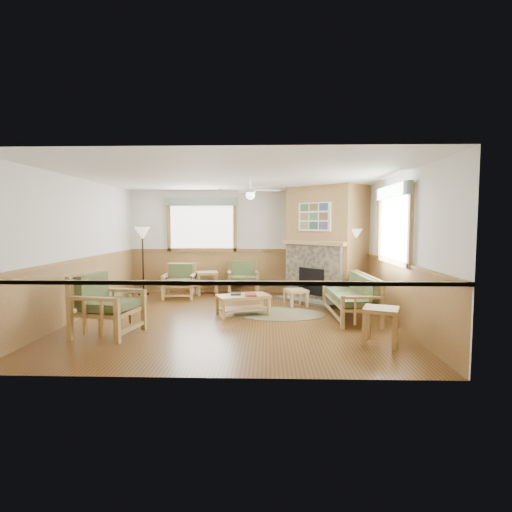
{
  "coord_description": "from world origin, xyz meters",
  "views": [
    {
      "loc": [
        0.65,
        -7.57,
        1.82
      ],
      "look_at": [
        0.4,
        0.7,
        1.15
      ],
      "focal_mm": 28.0,
      "sensor_mm": 36.0,
      "label": 1
    }
  ],
  "objects_px": {
    "end_table_chairs": "(207,283)",
    "sofa": "(350,296)",
    "armchair_back_left": "(179,281)",
    "end_table_sofa": "(381,326)",
    "floor_lamp_left": "(143,261)",
    "floor_lamp_right": "(353,267)",
    "armchair_back_right": "(243,278)",
    "coffee_table": "(243,305)",
    "footstool": "(296,298)",
    "armchair_left": "(108,304)"
  },
  "relations": [
    {
      "from": "armchair_back_right",
      "to": "end_table_sofa",
      "type": "height_order",
      "value": "armchair_back_right"
    },
    {
      "from": "footstool",
      "to": "floor_lamp_right",
      "type": "xyz_separation_m",
      "value": [
        1.28,
        0.26,
        0.67
      ]
    },
    {
      "from": "coffee_table",
      "to": "end_table_chairs",
      "type": "relative_size",
      "value": 1.72
    },
    {
      "from": "coffee_table",
      "to": "floor_lamp_right",
      "type": "height_order",
      "value": "floor_lamp_right"
    },
    {
      "from": "armchair_left",
      "to": "floor_lamp_left",
      "type": "xyz_separation_m",
      "value": [
        -0.59,
        3.7,
        0.37
      ]
    },
    {
      "from": "coffee_table",
      "to": "armchair_back_left",
      "type": "bearing_deg",
      "value": 110.76
    },
    {
      "from": "sofa",
      "to": "footstool",
      "type": "height_order",
      "value": "sofa"
    },
    {
      "from": "floor_lamp_right",
      "to": "armchair_left",
      "type": "bearing_deg",
      "value": -150.14
    },
    {
      "from": "floor_lamp_left",
      "to": "sofa",
      "type": "bearing_deg",
      "value": -26.4
    },
    {
      "from": "footstool",
      "to": "floor_lamp_left",
      "type": "bearing_deg",
      "value": 160.2
    },
    {
      "from": "end_table_sofa",
      "to": "coffee_table",
      "type": "bearing_deg",
      "value": 139.57
    },
    {
      "from": "armchair_back_right",
      "to": "end_table_chairs",
      "type": "bearing_deg",
      "value": 174.77
    },
    {
      "from": "end_table_chairs",
      "to": "armchair_back_left",
      "type": "bearing_deg",
      "value": -143.58
    },
    {
      "from": "end_table_sofa",
      "to": "floor_lamp_right",
      "type": "xyz_separation_m",
      "value": [
        0.2,
        3.0,
        0.57
      ]
    },
    {
      "from": "sofa",
      "to": "floor_lamp_left",
      "type": "height_order",
      "value": "floor_lamp_left"
    },
    {
      "from": "armchair_left",
      "to": "coffee_table",
      "type": "bearing_deg",
      "value": -44.64
    },
    {
      "from": "end_table_sofa",
      "to": "floor_lamp_left",
      "type": "height_order",
      "value": "floor_lamp_left"
    },
    {
      "from": "armchair_back_left",
      "to": "coffee_table",
      "type": "relative_size",
      "value": 0.82
    },
    {
      "from": "floor_lamp_left",
      "to": "floor_lamp_right",
      "type": "relative_size",
      "value": 1.02
    },
    {
      "from": "armchair_left",
      "to": "end_table_sofa",
      "type": "xyz_separation_m",
      "value": [
        4.31,
        -0.41,
        -0.22
      ]
    },
    {
      "from": "sofa",
      "to": "armchair_back_right",
      "type": "xyz_separation_m",
      "value": [
        -2.23,
        2.43,
        0.01
      ]
    },
    {
      "from": "armchair_left",
      "to": "footstool",
      "type": "height_order",
      "value": "armchair_left"
    },
    {
      "from": "armchair_back_left",
      "to": "end_table_sofa",
      "type": "xyz_separation_m",
      "value": [
        3.88,
        -3.71,
        -0.13
      ]
    },
    {
      "from": "armchair_back_right",
      "to": "armchair_left",
      "type": "height_order",
      "value": "armchair_left"
    },
    {
      "from": "armchair_back_right",
      "to": "coffee_table",
      "type": "bearing_deg",
      "value": -91.66
    },
    {
      "from": "end_table_sofa",
      "to": "floor_lamp_right",
      "type": "distance_m",
      "value": 3.06
    },
    {
      "from": "sofa",
      "to": "armchair_back_right",
      "type": "bearing_deg",
      "value": -139.75
    },
    {
      "from": "armchair_back_right",
      "to": "end_table_sofa",
      "type": "bearing_deg",
      "value": -65.95
    },
    {
      "from": "end_table_chairs",
      "to": "armchair_back_right",
      "type": "bearing_deg",
      "value": 0.0
    },
    {
      "from": "footstool",
      "to": "floor_lamp_left",
      "type": "distance_m",
      "value": 4.12
    },
    {
      "from": "end_table_chairs",
      "to": "floor_lamp_left",
      "type": "xyz_separation_m",
      "value": [
        -1.64,
        -0.05,
        0.58
      ]
    },
    {
      "from": "footstool",
      "to": "floor_lamp_left",
      "type": "height_order",
      "value": "floor_lamp_left"
    },
    {
      "from": "armchair_back_right",
      "to": "floor_lamp_right",
      "type": "relative_size",
      "value": 0.5
    },
    {
      "from": "coffee_table",
      "to": "end_table_chairs",
      "type": "height_order",
      "value": "end_table_chairs"
    },
    {
      "from": "sofa",
      "to": "armchair_back_left",
      "type": "height_order",
      "value": "sofa"
    },
    {
      "from": "armchair_back_left",
      "to": "armchair_back_right",
      "type": "relative_size",
      "value": 0.96
    },
    {
      "from": "armchair_back_left",
      "to": "end_table_chairs",
      "type": "height_order",
      "value": "armchair_back_left"
    },
    {
      "from": "floor_lamp_right",
      "to": "end_table_sofa",
      "type": "bearing_deg",
      "value": -93.82
    },
    {
      "from": "coffee_table",
      "to": "end_table_sofa",
      "type": "height_order",
      "value": "end_table_sofa"
    },
    {
      "from": "footstool",
      "to": "floor_lamp_right",
      "type": "relative_size",
      "value": 0.26
    },
    {
      "from": "end_table_chairs",
      "to": "end_table_sofa",
      "type": "bearing_deg",
      "value": -51.91
    },
    {
      "from": "armchair_back_left",
      "to": "armchair_left",
      "type": "xyz_separation_m",
      "value": [
        -0.44,
        -3.3,
        0.09
      ]
    },
    {
      "from": "end_table_sofa",
      "to": "armchair_back_left",
      "type": "bearing_deg",
      "value": 136.28
    },
    {
      "from": "armchair_left",
      "to": "end_table_chairs",
      "type": "xyz_separation_m",
      "value": [
        1.05,
        3.75,
        -0.21
      ]
    },
    {
      "from": "end_table_chairs",
      "to": "footstool",
      "type": "bearing_deg",
      "value": -33.19
    },
    {
      "from": "armchair_back_left",
      "to": "footstool",
      "type": "distance_m",
      "value": 2.97
    },
    {
      "from": "floor_lamp_left",
      "to": "floor_lamp_right",
      "type": "distance_m",
      "value": 5.22
    },
    {
      "from": "end_table_chairs",
      "to": "sofa",
      "type": "bearing_deg",
      "value": -37.61
    },
    {
      "from": "sofa",
      "to": "floor_lamp_right",
      "type": "relative_size",
      "value": 1.06
    },
    {
      "from": "armchair_back_right",
      "to": "coffee_table",
      "type": "height_order",
      "value": "armchair_back_right"
    }
  ]
}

